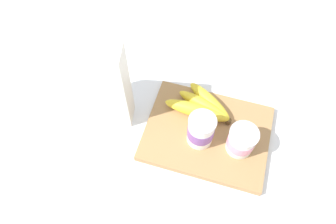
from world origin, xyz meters
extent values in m
plane|color=white|center=(0.00, 0.00, 0.00)|extent=(2.40, 2.40, 0.00)
cube|color=#A37A4C|center=(0.00, 0.00, 0.01)|extent=(0.33, 0.25, 0.02)
cube|color=white|center=(0.31, 0.02, 0.14)|extent=(0.22, 0.10, 0.27)
cylinder|color=white|center=(-0.09, 0.02, 0.06)|extent=(0.07, 0.07, 0.08)
cylinder|color=pink|center=(-0.09, 0.02, 0.06)|extent=(0.07, 0.07, 0.03)
cylinder|color=silver|center=(-0.09, 0.02, 0.10)|extent=(0.07, 0.07, 0.00)
cylinder|color=white|center=(0.02, 0.03, 0.07)|extent=(0.07, 0.07, 0.09)
cylinder|color=#7A4C99|center=(0.02, 0.03, 0.07)|extent=(0.07, 0.07, 0.04)
cylinder|color=silver|center=(0.02, 0.03, 0.12)|extent=(0.07, 0.07, 0.00)
ellipsoid|color=yellow|center=(0.02, -0.08, 0.04)|extent=(0.15, 0.12, 0.04)
ellipsoid|color=yellow|center=(0.03, -0.07, 0.04)|extent=(0.16, 0.08, 0.04)
ellipsoid|color=yellow|center=(0.04, -0.04, 0.04)|extent=(0.18, 0.04, 0.04)
cylinder|color=brown|center=(-0.05, -0.04, 0.03)|extent=(0.01, 0.01, 0.02)
camera|label=1|loc=(-0.01, 0.40, 0.78)|focal=33.95mm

